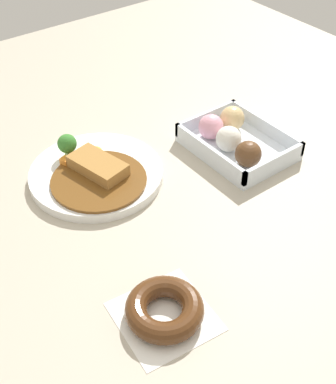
# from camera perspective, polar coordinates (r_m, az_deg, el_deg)

# --- Properties ---
(ground_plane) EXTENTS (1.60, 1.60, 0.00)m
(ground_plane) POSITION_cam_1_polar(r_m,az_deg,el_deg) (0.99, -0.23, 0.43)
(ground_plane) COLOR #B2A893
(curry_plate) EXTENTS (0.26, 0.26, 0.07)m
(curry_plate) POSITION_cam_1_polar(r_m,az_deg,el_deg) (1.01, -7.90, 2.12)
(curry_plate) COLOR white
(curry_plate) RESTS_ON ground_plane
(donut_box) EXTENTS (0.21, 0.16, 0.06)m
(donut_box) POSITION_cam_1_polar(r_m,az_deg,el_deg) (1.08, 7.19, 5.69)
(donut_box) COLOR silver
(donut_box) RESTS_ON ground_plane
(chocolate_ring_donut) EXTENTS (0.15, 0.15, 0.03)m
(chocolate_ring_donut) POSITION_cam_1_polar(r_m,az_deg,el_deg) (0.78, -0.39, -12.70)
(chocolate_ring_donut) COLOR white
(chocolate_ring_donut) RESTS_ON ground_plane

